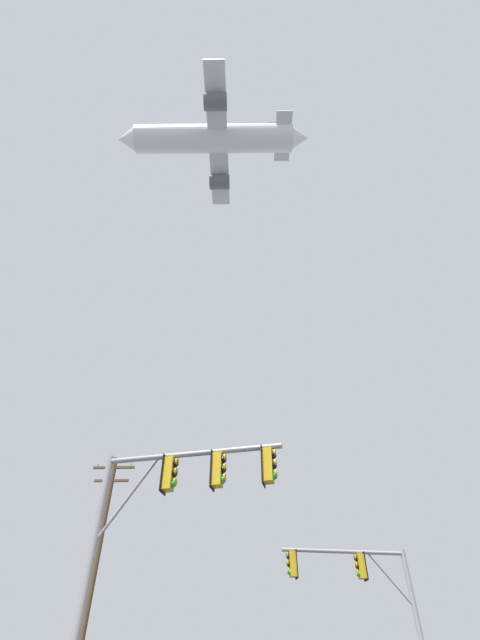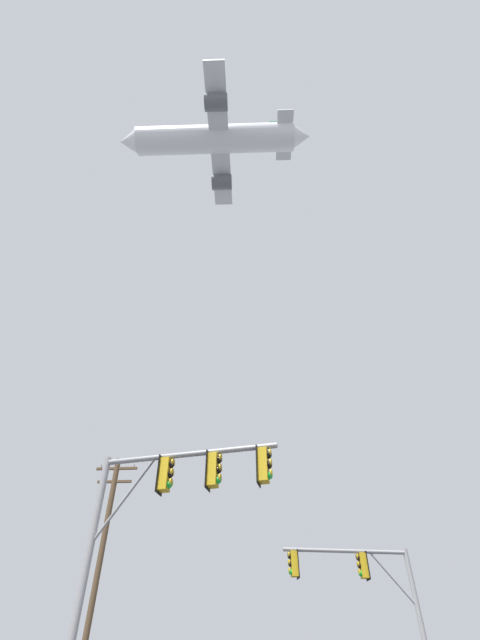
# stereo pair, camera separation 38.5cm
# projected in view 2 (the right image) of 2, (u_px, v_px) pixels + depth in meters

# --- Properties ---
(signal_pole_near) EXTENTS (5.15, 1.21, 6.69)m
(signal_pole_near) POSITION_uv_depth(u_px,v_px,m) (164.00, 507.00, 11.62)
(signal_pole_near) COLOR gray
(signal_pole_near) RESTS_ON ground
(signal_pole_far) EXTENTS (5.30, 1.14, 5.86)m
(signal_pole_far) POSITION_uv_depth(u_px,v_px,m) (369.00, 588.00, 17.31)
(signal_pole_far) COLOR gray
(signal_pole_far) RESTS_ON ground
(utility_pole) EXTENTS (2.20, 0.28, 10.83)m
(utility_pole) POSITION_uv_depth(u_px,v_px,m) (99.00, 565.00, 20.36)
(utility_pole) COLOR brown
(utility_pole) RESTS_ON ground
(airplane) EXTENTS (21.86, 16.89, 5.99)m
(airplane) POSITION_uv_depth(u_px,v_px,m) (215.00, 140.00, 49.60)
(airplane) COLOR white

